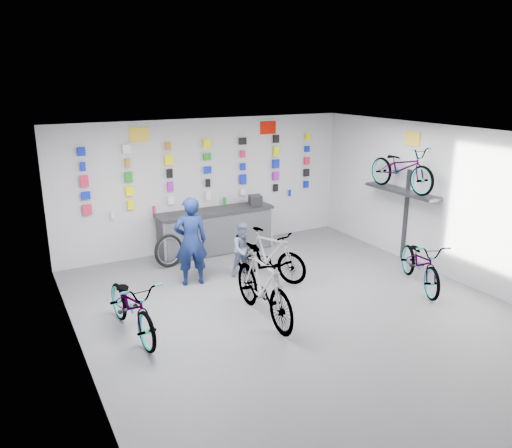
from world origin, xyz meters
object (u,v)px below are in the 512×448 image
bike_center (263,286)px  clerk (191,241)px  bike_left (132,306)px  bike_right (421,263)px  bike_service (269,254)px  customer (244,249)px  counter (216,232)px

bike_center → clerk: clerk is taller
bike_left → bike_right: (5.34, -0.74, -0.01)m
bike_center → bike_service: bearing=59.1°
clerk → customer: size_ratio=1.57×
bike_right → bike_center: bearing=-159.8°
clerk → customer: bearing=-175.3°
counter → bike_right: bearing=-54.0°
bike_service → bike_center: bearing=-149.8°
counter → bike_right: counter is taller
bike_center → customer: bearing=74.4°
bike_center → bike_right: (3.30, -0.24, -0.12)m
bike_center → bike_service: (0.94, 1.47, -0.09)m
bike_center → bike_left: bearing=167.9°
counter → bike_service: bearing=-81.3°
bike_right → clerk: (-3.81, 2.18, 0.39)m
counter → customer: size_ratio=2.43×
bike_left → clerk: clerk is taller
bike_left → bike_right: 5.39m
counter → bike_left: bearing=-132.8°
bike_center → bike_right: bearing=-2.3°
counter → bike_right: (2.65, -3.65, -0.01)m
counter → bike_service: size_ratio=1.59×
bike_left → bike_right: size_ratio=1.01×
counter → bike_left: 3.96m
bike_left → customer: customer is taller
customer → bike_right: bearing=-33.2°
bike_service → clerk: size_ratio=0.98×
bike_service → customer: bearing=105.9°
counter → bike_left: size_ratio=1.46×
bike_center → bike_service: size_ratio=1.17×
bike_service → clerk: clerk is taller
bike_left → bike_service: 3.14m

